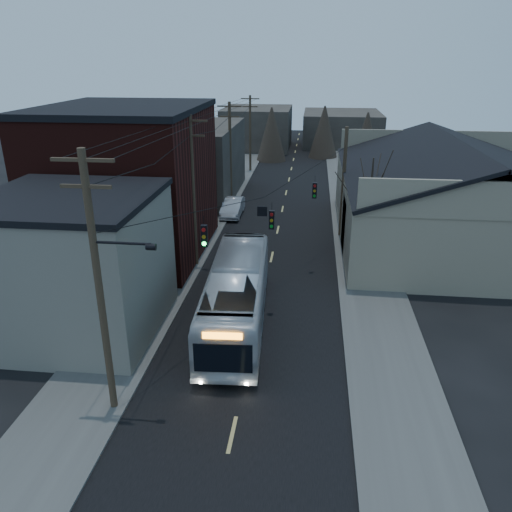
% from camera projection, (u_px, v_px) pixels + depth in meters
% --- Properties ---
extents(ground, '(160.00, 160.00, 0.00)m').
position_uv_depth(ground, '(223.00, 476.00, 17.00)').
color(ground, black).
rests_on(ground, ground).
extents(road_surface, '(9.00, 110.00, 0.02)m').
position_uv_depth(road_surface, '(281.00, 215.00, 44.64)').
color(road_surface, black).
rests_on(road_surface, ground).
extents(sidewalk_left, '(4.00, 110.00, 0.12)m').
position_uv_depth(sidewalk_left, '(210.00, 212.00, 45.30)').
color(sidewalk_left, '#474744').
rests_on(sidewalk_left, ground).
extents(sidewalk_right, '(4.00, 110.00, 0.12)m').
position_uv_depth(sidewalk_right, '(355.00, 217.00, 43.95)').
color(sidewalk_right, '#474744').
rests_on(sidewalk_right, ground).
extents(building_clapboard, '(8.00, 8.00, 7.00)m').
position_uv_depth(building_clapboard, '(75.00, 267.00, 24.92)').
color(building_clapboard, '#6E695C').
rests_on(building_clapboard, ground).
extents(building_brick, '(10.00, 12.00, 10.00)m').
position_uv_depth(building_brick, '(129.00, 184.00, 34.60)').
color(building_brick, black).
rests_on(building_brick, ground).
extents(building_left_far, '(9.00, 14.00, 7.00)m').
position_uv_depth(building_left_far, '(191.00, 161.00, 49.86)').
color(building_left_far, '#322D28').
rests_on(building_left_far, ground).
extents(warehouse, '(16.16, 20.60, 7.73)m').
position_uv_depth(warehouse, '(449.00, 207.00, 37.68)').
color(warehouse, gray).
rests_on(warehouse, ground).
extents(building_far_left, '(10.00, 12.00, 6.00)m').
position_uv_depth(building_far_left, '(257.00, 128.00, 76.41)').
color(building_far_left, '#322D28').
rests_on(building_far_left, ground).
extents(building_far_right, '(12.00, 14.00, 5.00)m').
position_uv_depth(building_far_right, '(341.00, 128.00, 79.85)').
color(building_far_right, '#322D28').
rests_on(building_far_right, ground).
extents(bare_tree, '(0.40, 0.40, 7.20)m').
position_uv_depth(bare_tree, '(369.00, 211.00, 33.41)').
color(bare_tree, black).
rests_on(bare_tree, ground).
extents(utility_lines, '(11.24, 45.28, 10.50)m').
position_uv_depth(utility_lines, '(236.00, 174.00, 37.72)').
color(utility_lines, '#382B1E').
rests_on(utility_lines, ground).
extents(bus, '(3.48, 12.22, 3.37)m').
position_uv_depth(bus, '(237.00, 295.00, 26.05)').
color(bus, '#B6BCC3').
rests_on(bus, ground).
extents(parked_car, '(1.65, 4.71, 1.55)m').
position_uv_depth(parked_car, '(233.00, 207.00, 44.36)').
color(parked_car, '#9D9FA4').
rests_on(parked_car, ground).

